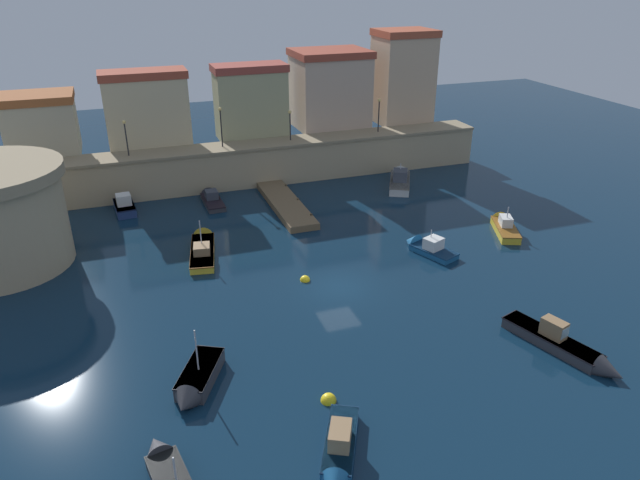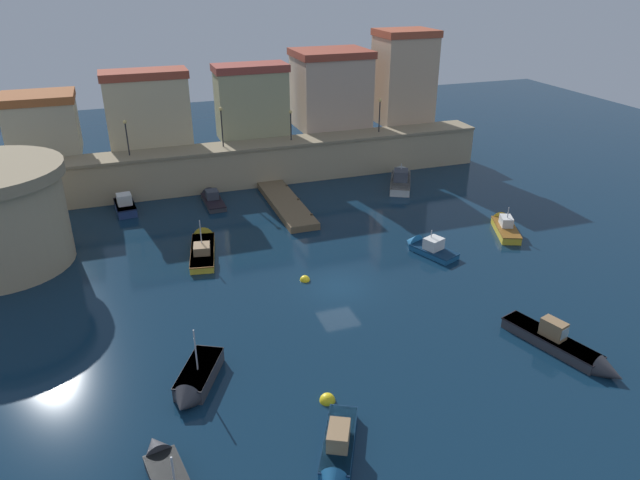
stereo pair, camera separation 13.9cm
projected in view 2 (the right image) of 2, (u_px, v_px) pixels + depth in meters
ground_plane at (339, 287)px, 38.84m from camera, size 121.97×121.97×0.00m
quay_wall at (258, 163)px, 56.71m from camera, size 45.93×3.54×3.92m
old_town_backdrop at (272, 95)px, 58.51m from camera, size 42.15×6.20×9.65m
pier_dock at (286, 204)px, 51.49m from camera, size 2.50×11.18×0.70m
quay_lamp_0 at (126, 132)px, 51.45m from camera, size 0.32×0.32×3.19m
quay_lamp_1 at (221, 121)px, 53.85m from camera, size 0.32×0.32×3.70m
quay_lamp_2 at (291, 120)px, 56.03m from camera, size 0.32×0.32×2.91m
quay_lamp_3 at (380, 110)px, 58.70m from camera, size 0.32×0.32×3.37m
moored_boat_0 at (504, 225)px, 47.10m from camera, size 3.41×5.56×2.62m
moored_boat_1 at (426, 247)px, 43.58m from camera, size 3.09×4.67×2.38m
moored_boat_2 at (565, 347)px, 32.05m from camera, size 3.38×7.15×1.98m
moored_boat_3 at (195, 381)px, 29.40m from camera, size 3.47×4.78×3.50m
moored_boat_4 at (401, 179)px, 56.81m from camera, size 4.74×6.88×2.82m
moored_boat_5 at (124, 204)px, 50.86m from camera, size 1.85×4.45×2.03m
moored_boat_6 at (203, 245)px, 43.85m from camera, size 2.86×7.28×3.43m
moored_boat_7 at (337, 453)px, 25.12m from camera, size 3.54×5.27×1.72m
moored_boat_9 at (211, 197)px, 52.80m from camera, size 1.61×5.32×1.68m
moored_boat_10 at (168, 477)px, 24.07m from camera, size 2.36×6.00×2.89m
mooring_buoy_0 at (327, 401)px, 28.76m from camera, size 0.79×0.79×0.79m
mooring_buoy_1 at (305, 280)px, 39.70m from camera, size 0.69×0.69×0.69m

